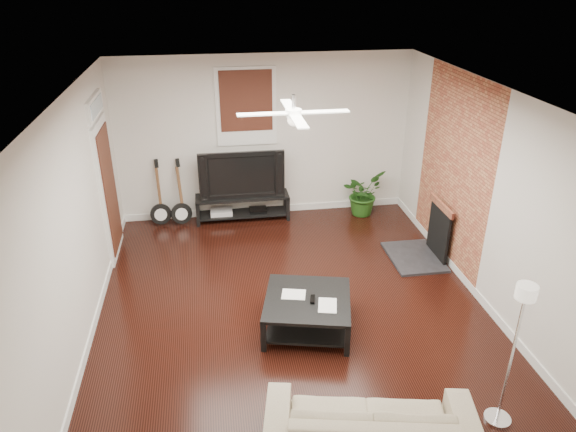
% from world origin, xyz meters
% --- Properties ---
extents(room, '(5.01, 6.01, 2.81)m').
position_xyz_m(room, '(0.00, 0.00, 1.40)').
color(room, black).
rests_on(room, ground).
extents(brick_accent, '(0.02, 2.20, 2.80)m').
position_xyz_m(brick_accent, '(2.49, 1.00, 1.40)').
color(brick_accent, '#9F4933').
rests_on(brick_accent, floor).
extents(fireplace, '(0.80, 1.10, 0.92)m').
position_xyz_m(fireplace, '(2.20, 1.00, 0.46)').
color(fireplace, black).
rests_on(fireplace, floor).
extents(window_back, '(1.00, 0.06, 1.30)m').
position_xyz_m(window_back, '(-0.30, 2.97, 1.95)').
color(window_back, '#3D1710').
rests_on(window_back, wall_back).
extents(door_left, '(0.08, 1.00, 2.50)m').
position_xyz_m(door_left, '(-2.46, 1.90, 1.25)').
color(door_left, white).
rests_on(door_left, wall_left).
extents(tv_stand, '(1.61, 0.43, 0.45)m').
position_xyz_m(tv_stand, '(-0.44, 2.78, 0.23)').
color(tv_stand, black).
rests_on(tv_stand, floor).
extents(tv, '(1.44, 0.19, 0.83)m').
position_xyz_m(tv, '(-0.44, 2.80, 0.86)').
color(tv, black).
rests_on(tv, tv_stand).
extents(coffee_table, '(1.24, 1.24, 0.43)m').
position_xyz_m(coffee_table, '(0.11, -0.43, 0.22)').
color(coffee_table, black).
rests_on(coffee_table, floor).
extents(sofa, '(2.05, 1.13, 0.57)m').
position_xyz_m(sofa, '(0.36, -2.27, 0.28)').
color(sofa, tan).
rests_on(sofa, floor).
extents(floor_lamp, '(0.31, 0.31, 1.58)m').
position_xyz_m(floor_lamp, '(1.71, -2.17, 0.79)').
color(floor_lamp, silver).
rests_on(floor_lamp, floor).
extents(potted_plant, '(0.95, 0.95, 0.80)m').
position_xyz_m(potted_plant, '(1.69, 2.68, 0.40)').
color(potted_plant, '#205016').
rests_on(potted_plant, floor).
extents(guitar_left, '(0.39, 0.30, 1.16)m').
position_xyz_m(guitar_left, '(-1.84, 2.75, 0.58)').
color(guitar_left, black).
rests_on(guitar_left, floor).
extents(guitar_right, '(0.41, 0.34, 1.16)m').
position_xyz_m(guitar_right, '(-1.49, 2.72, 0.58)').
color(guitar_right, black).
rests_on(guitar_right, floor).
extents(ceiling_fan, '(1.24, 1.24, 0.32)m').
position_xyz_m(ceiling_fan, '(0.00, 0.00, 2.60)').
color(ceiling_fan, white).
rests_on(ceiling_fan, ceiling).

